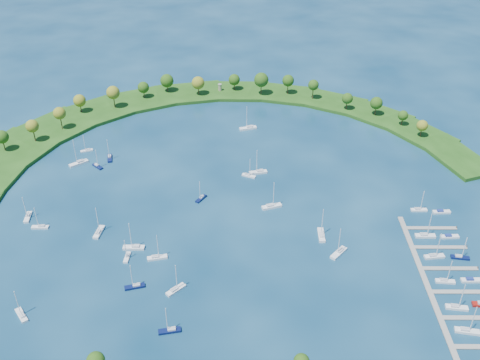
{
  "coord_description": "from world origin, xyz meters",
  "views": [
    {
      "loc": [
        6.24,
        -221.98,
        151.12
      ],
      "look_at": [
        5.0,
        5.0,
        4.0
      ],
      "focal_mm": 41.38,
      "sensor_mm": 36.0,
      "label": 1
    }
  ],
  "objects_px": {
    "moored_boat_0": "(321,235)",
    "moored_boat_16": "(87,150)",
    "moored_boat_20": "(258,172)",
    "moored_boat_17": "(134,247)",
    "moored_boat_8": "(272,206)",
    "moored_boat_6": "(99,232)",
    "moored_boat_14": "(127,257)",
    "harbor_tower": "(220,87)",
    "docked_boat_9": "(450,236)",
    "moored_boat_3": "(249,175)",
    "docked_boat_10": "(419,209)",
    "docked_boat_2": "(457,307)",
    "docked_boat_7": "(460,257)",
    "moored_boat_15": "(21,315)",
    "docked_boat_8": "(425,235)",
    "docked_boat_5": "(471,280)",
    "docked_boat_11": "(441,212)",
    "moored_boat_9": "(170,330)",
    "moored_boat_7": "(28,216)",
    "docked_boat_0": "(467,330)",
    "moored_boat_12": "(157,257)",
    "moored_boat_18": "(201,198)",
    "moored_boat_4": "(40,226)",
    "dock_system": "(444,280)",
    "moored_boat_10": "(97,166)",
    "docked_boat_6": "(434,256)",
    "moored_boat_19": "(176,289)",
    "moored_boat_5": "(110,157)",
    "docked_boat_4": "(445,281)",
    "moored_boat_13": "(248,128)",
    "moored_boat_2": "(135,286)"
  },
  "relations": [
    {
      "from": "dock_system",
      "to": "moored_boat_10",
      "type": "bearing_deg",
      "value": 151.48
    },
    {
      "from": "moored_boat_7",
      "to": "moored_boat_8",
      "type": "height_order",
      "value": "moored_boat_8"
    },
    {
      "from": "docked_boat_5",
      "to": "moored_boat_16",
      "type": "bearing_deg",
      "value": 149.35
    },
    {
      "from": "docked_boat_4",
      "to": "moored_boat_6",
      "type": "bearing_deg",
      "value": 173.67
    },
    {
      "from": "docked_boat_2",
      "to": "docked_boat_8",
      "type": "xyz_separation_m",
      "value": [
        -0.01,
        42.12,
        0.03
      ]
    },
    {
      "from": "moored_boat_15",
      "to": "docked_boat_8",
      "type": "height_order",
      "value": "docked_boat_8"
    },
    {
      "from": "docked_boat_9",
      "to": "moored_boat_7",
      "type": "bearing_deg",
      "value": 172.61
    },
    {
      "from": "moored_boat_4",
      "to": "docked_boat_7",
      "type": "relative_size",
      "value": 1.0
    },
    {
      "from": "moored_boat_6",
      "to": "harbor_tower",
      "type": "bearing_deg",
      "value": -10.19
    },
    {
      "from": "moored_boat_3",
      "to": "moored_boat_7",
      "type": "distance_m",
      "value": 106.77
    },
    {
      "from": "moored_boat_4",
      "to": "moored_boat_14",
      "type": "xyz_separation_m",
      "value": [
        42.07,
        -19.94,
        -0.03
      ]
    },
    {
      "from": "docked_boat_0",
      "to": "moored_boat_12",
      "type": "bearing_deg",
      "value": 171.28
    },
    {
      "from": "moored_boat_14",
      "to": "docked_boat_7",
      "type": "height_order",
      "value": "docked_boat_7"
    },
    {
      "from": "dock_system",
      "to": "moored_boat_13",
      "type": "height_order",
      "value": "moored_boat_13"
    },
    {
      "from": "moored_boat_0",
      "to": "moored_boat_2",
      "type": "bearing_deg",
      "value": 113.36
    },
    {
      "from": "dock_system",
      "to": "moored_boat_14",
      "type": "height_order",
      "value": "moored_boat_14"
    },
    {
      "from": "moored_boat_17",
      "to": "docked_boat_8",
      "type": "relative_size",
      "value": 1.04
    },
    {
      "from": "harbor_tower",
      "to": "moored_boat_9",
      "type": "relative_size",
      "value": 0.39
    },
    {
      "from": "docked_boat_5",
      "to": "docked_boat_11",
      "type": "relative_size",
      "value": 1.01
    },
    {
      "from": "moored_boat_0",
      "to": "docked_boat_5",
      "type": "height_order",
      "value": "moored_boat_0"
    },
    {
      "from": "moored_boat_3",
      "to": "docked_boat_10",
      "type": "bearing_deg",
      "value": 3.01
    },
    {
      "from": "moored_boat_0",
      "to": "moored_boat_16",
      "type": "height_order",
      "value": "moored_boat_0"
    },
    {
      "from": "moored_boat_13",
      "to": "docked_boat_6",
      "type": "relative_size",
      "value": 1.2
    },
    {
      "from": "moored_boat_8",
      "to": "moored_boat_20",
      "type": "relative_size",
      "value": 1.03
    },
    {
      "from": "harbor_tower",
      "to": "moored_boat_8",
      "type": "distance_m",
      "value": 132.6
    },
    {
      "from": "moored_boat_20",
      "to": "moored_boat_17",
      "type": "bearing_deg",
      "value": 36.43
    },
    {
      "from": "docked_boat_7",
      "to": "docked_boat_11",
      "type": "relative_size",
      "value": 1.35
    },
    {
      "from": "moored_boat_12",
      "to": "docked_boat_4",
      "type": "distance_m",
      "value": 115.18
    },
    {
      "from": "docked_boat_5",
      "to": "docked_boat_11",
      "type": "bearing_deg",
      "value": 86.94
    },
    {
      "from": "docked_boat_2",
      "to": "docked_boat_7",
      "type": "distance_m",
      "value": 29.99
    },
    {
      "from": "moored_boat_0",
      "to": "docked_boat_7",
      "type": "height_order",
      "value": "moored_boat_0"
    },
    {
      "from": "docked_boat_2",
      "to": "docked_boat_10",
      "type": "xyz_separation_m",
      "value": [
        2.41,
        61.36,
        -0.03
      ]
    },
    {
      "from": "moored_boat_19",
      "to": "docked_boat_7",
      "type": "bearing_deg",
      "value": -35.42
    },
    {
      "from": "docked_boat_11",
      "to": "docked_boat_2",
      "type": "bearing_deg",
      "value": -104.7
    },
    {
      "from": "dock_system",
      "to": "moored_boat_10",
      "type": "distance_m",
      "value": 176.12
    },
    {
      "from": "moored_boat_8",
      "to": "moored_boat_3",
      "type": "bearing_deg",
      "value": 91.76
    },
    {
      "from": "moored_boat_19",
      "to": "moored_boat_20",
      "type": "relative_size",
      "value": 0.92
    },
    {
      "from": "moored_boat_5",
      "to": "docked_boat_5",
      "type": "xyz_separation_m",
      "value": [
        160.76,
        -92.92,
        -0.29
      ]
    },
    {
      "from": "moored_boat_10",
      "to": "moored_boat_18",
      "type": "distance_m",
      "value": 63.01
    },
    {
      "from": "moored_boat_18",
      "to": "moored_boat_4",
      "type": "bearing_deg",
      "value": -40.23
    },
    {
      "from": "moored_boat_7",
      "to": "docked_boat_2",
      "type": "height_order",
      "value": "moored_boat_7"
    },
    {
      "from": "moored_boat_3",
      "to": "docked_boat_6",
      "type": "distance_m",
      "value": 98.04
    },
    {
      "from": "dock_system",
      "to": "docked_boat_10",
      "type": "relative_size",
      "value": 7.46
    },
    {
      "from": "moored_boat_16",
      "to": "docked_boat_6",
      "type": "bearing_deg",
      "value": 130.69
    },
    {
      "from": "moored_boat_6",
      "to": "moored_boat_14",
      "type": "distance_m",
      "value": 22.38
    },
    {
      "from": "docked_boat_2",
      "to": "moored_boat_8",
      "type": "bearing_deg",
      "value": 143.7
    },
    {
      "from": "moored_boat_13",
      "to": "moored_boat_18",
      "type": "relative_size",
      "value": 1.43
    },
    {
      "from": "harbor_tower",
      "to": "moored_boat_0",
      "type": "xyz_separation_m",
      "value": [
        49.41,
        -150.65,
        -3.39
      ]
    },
    {
      "from": "harbor_tower",
      "to": "docked_boat_9",
      "type": "distance_m",
      "value": 184.04
    },
    {
      "from": "moored_boat_18",
      "to": "moored_boat_19",
      "type": "relative_size",
      "value": 0.83
    }
  ]
}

